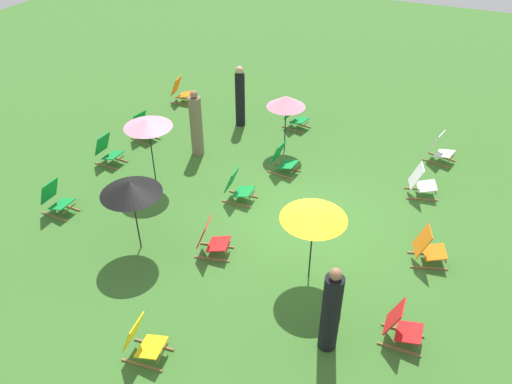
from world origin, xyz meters
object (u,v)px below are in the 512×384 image
Objects in this scene: deckchair_4 at (108,151)px; deckchair_13 at (295,116)px; person_2 at (196,125)px; person_1 at (331,312)px; person_0 at (240,97)px; umbrella_3 at (131,188)px; deckchair_11 at (143,128)px; deckchair_8 at (211,239)px; deckchair_7 at (142,341)px; deckchair_2 at (428,248)px; deckchair_5 at (181,91)px; deckchair_1 at (56,199)px; deckchair_3 at (421,182)px; deckchair_0 at (401,326)px; deckchair_10 at (283,160)px; deckchair_6 at (440,149)px; umbrella_1 at (314,214)px; umbrella_0 at (148,123)px; umbrella_2 at (286,101)px; deckchair_9 at (238,187)px.

deckchair_13 is (3.95, -3.91, 0.00)m from deckchair_4.
deckchair_13 is at bearing -119.14° from person_2.
person_1 is 0.97× the size of person_2.
person_2 reaches higher than person_0.
deckchair_11 is at bearing 33.41° from umbrella_3.
deckchair_4 is 4.72m from deckchair_8.
umbrella_3 is at bearing 29.82° from deckchair_7.
deckchair_2 is 9.80m from deckchair_5.
deckchair_13 is 0.45× the size of person_0.
deckchair_1 is 1.00× the size of deckchair_7.
umbrella_3 is at bearing -94.27° from deckchair_1.
person_0 is (1.54, 5.62, 0.54)m from deckchair_3.
deckchair_3 is at bearing 2.78° from deckchair_0.
person_0 is at bearing 120.05° from deckchair_13.
deckchair_0 and deckchair_11 have the same top height.
deckchair_10 is (6.30, -0.05, 0.00)m from deckchair_7.
person_2 is at bearing -51.86° from person_1.
deckchair_6 is 0.49× the size of umbrella_1.
person_0 is at bearing -30.97° from deckchair_4.
deckchair_0 is 0.46× the size of person_1.
deckchair_0 is 1.37m from person_1.
deckchair_13 is 0.49× the size of umbrella_3.
deckchair_11 is 0.44× the size of person_0.
umbrella_0 is 0.95× the size of person_2.
deckchair_11 is 4.96m from umbrella_3.
umbrella_3 is (-6.66, -2.96, 1.21)m from deckchair_5.
deckchair_13 is 6.70m from umbrella_3.
umbrella_0 is at bearing 25.10° from deckchair_7.
umbrella_0 is 2.53m from umbrella_3.
umbrella_3 is (-0.64, 3.60, -0.04)m from umbrella_1.
deckchair_7 is 0.44× the size of person_2.
deckchair_0 is at bearing -107.01° from deckchair_11.
umbrella_2 is (4.84, -3.84, 1.12)m from deckchair_1.
deckchair_3 is 0.52× the size of umbrella_2.
umbrella_1 reaches higher than deckchair_9.
deckchair_3 is 1.86m from deckchair_6.
deckchair_8 is 0.46× the size of person_1.
umbrella_0 reaches higher than deckchair_8.
deckchair_9 is at bearing -57.61° from deckchair_1.
deckchair_2 is 0.53× the size of umbrella_2.
umbrella_2 is at bearing 36.60° from deckchair_0.
person_2 is (-0.08, -1.85, 0.52)m from deckchair_11.
person_1 is at bearing 45.94° from person_0.
deckchair_1 is 0.48× the size of umbrella_1.
person_1 reaches higher than umbrella_3.
deckchair_0 is 0.96× the size of deckchair_2.
deckchair_0 is 8.01m from deckchair_13.
deckchair_1 is at bearing 141.57° from umbrella_2.
deckchair_10 is at bearing 29.29° from umbrella_1.
deckchair_8 is 1.98m from deckchair_9.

